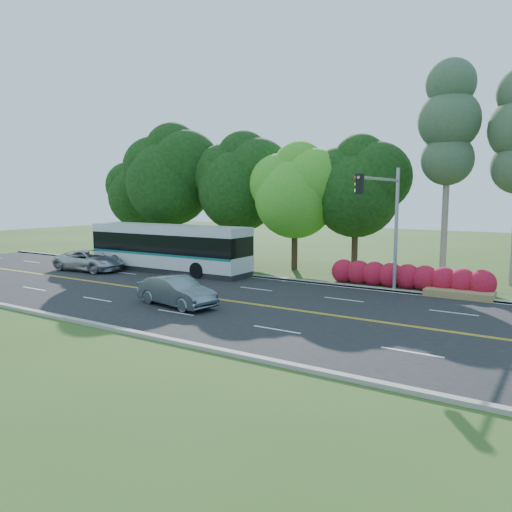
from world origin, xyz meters
The scene contains 12 objects.
ground centered at (0.00, 0.00, 0.00)m, with size 120.00×120.00×0.00m, color #2D4717.
road centered at (0.00, 0.00, 0.01)m, with size 60.00×14.00×0.02m, color black.
curb_north centered at (0.00, 7.15, 0.07)m, with size 60.00×0.30×0.15m, color gray.
curb_south centered at (0.00, -7.15, 0.07)m, with size 60.00×0.30×0.15m, color gray.
grass_verge centered at (0.00, 9.00, 0.05)m, with size 60.00×4.00×0.10m, color #2D4717.
lane_markings centered at (-0.09, 0.00, 0.02)m, with size 57.60×13.82×0.00m.
tree_row centered at (-5.15, 12.13, 6.73)m, with size 44.70×9.10×13.84m.
bougainvillea_hedge centered at (7.18, 8.15, 0.72)m, with size 9.50×2.25×1.50m.
traffic_signal centered at (6.49, 5.40, 4.67)m, with size 0.42×6.10×7.00m.
transit_bus centered at (-9.44, 5.80, 1.67)m, with size 12.77×2.97×3.33m.
sedan centered at (-1.39, -2.40, 0.77)m, with size 1.58×4.53×1.49m, color slate.
suv centered at (-14.51, 2.92, 0.77)m, with size 2.48×5.39×1.50m, color #B4B6B9.
Camera 1 is at (15.05, -20.71, 5.51)m, focal length 35.00 mm.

